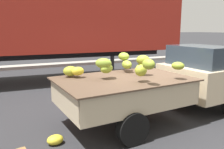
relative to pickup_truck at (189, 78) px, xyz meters
name	(u,v)px	position (x,y,z in m)	size (l,w,h in m)	color
ground	(153,115)	(-1.01, 0.09, -0.89)	(220.00, 220.00, 0.00)	#28282B
curb_strip	(67,64)	(-1.01, 8.96, -0.81)	(80.00, 0.80, 0.16)	gray
pickup_truck	(189,78)	(0.00, 0.00, 0.00)	(5.16, 2.22, 1.70)	#CCB793
semi_trailer	(31,18)	(-3.27, 5.12, 1.66)	(12.11, 3.14, 3.95)	maroon
fallen_banana_bunch_near_tailgate	(55,140)	(-3.56, -0.41, -0.79)	(0.31, 0.24, 0.18)	yellow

